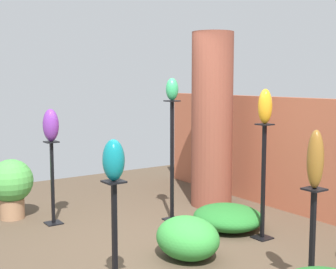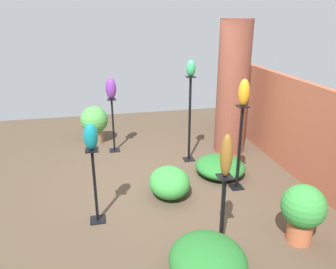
{
  "view_description": "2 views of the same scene",
  "coord_description": "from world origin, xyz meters",
  "px_view_note": "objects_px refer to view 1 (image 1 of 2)",
  "views": [
    {
      "loc": [
        4.19,
        -2.8,
        1.82
      ],
      "look_at": [
        -0.24,
        0.27,
        1.2
      ],
      "focal_mm": 50.0,
      "sensor_mm": 36.0,
      "label": 1
    },
    {
      "loc": [
        4.72,
        -0.94,
        2.58
      ],
      "look_at": [
        0.09,
        0.08,
        0.83
      ],
      "focal_mm": 35.0,
      "sensor_mm": 36.0,
      "label": 2
    }
  ],
  "objects_px": {
    "art_vase_jade": "(172,89)",
    "potted_plant_near_pillar": "(11,184)",
    "brick_pillar": "(212,120)",
    "art_vase_bronze": "(315,159)",
    "pedestal_jade": "(172,165)",
    "art_vase_violet": "(51,125)",
    "pedestal_violet": "(53,187)",
    "art_vase_amber": "(265,106)",
    "pedestal_teal": "(115,248)",
    "pedestal_amber": "(263,186)",
    "art_vase_teal": "(114,160)",
    "pedestal_bronze": "(312,249)"
  },
  "relations": [
    {
      "from": "art_vase_amber",
      "to": "art_vase_bronze",
      "type": "bearing_deg",
      "value": -30.51
    },
    {
      "from": "brick_pillar",
      "to": "pedestal_teal",
      "type": "relative_size",
      "value": 2.45
    },
    {
      "from": "pedestal_violet",
      "to": "pedestal_bronze",
      "type": "xyz_separation_m",
      "value": [
        3.2,
        1.03,
        -0.06
      ]
    },
    {
      "from": "pedestal_violet",
      "to": "art_vase_bronze",
      "type": "distance_m",
      "value": 3.43
    },
    {
      "from": "art_vase_teal",
      "to": "pedestal_bronze",
      "type": "bearing_deg",
      "value": 58.27
    },
    {
      "from": "pedestal_violet",
      "to": "art_vase_jade",
      "type": "bearing_deg",
      "value": 61.18
    },
    {
      "from": "pedestal_teal",
      "to": "art_vase_bronze",
      "type": "xyz_separation_m",
      "value": [
        0.86,
        1.39,
        0.72
      ]
    },
    {
      "from": "art_vase_amber",
      "to": "art_vase_teal",
      "type": "bearing_deg",
      "value": -78.82
    },
    {
      "from": "pedestal_teal",
      "to": "art_vase_violet",
      "type": "relative_size",
      "value": 2.51
    },
    {
      "from": "pedestal_teal",
      "to": "art_vase_teal",
      "type": "height_order",
      "value": "art_vase_teal"
    },
    {
      "from": "art_vase_jade",
      "to": "pedestal_teal",
      "type": "bearing_deg",
      "value": -46.73
    },
    {
      "from": "pedestal_teal",
      "to": "art_vase_amber",
      "type": "bearing_deg",
      "value": 101.18
    },
    {
      "from": "pedestal_teal",
      "to": "art_vase_teal",
      "type": "xyz_separation_m",
      "value": [
        0.0,
        0.0,
        0.73
      ]
    },
    {
      "from": "pedestal_bronze",
      "to": "potted_plant_near_pillar",
      "type": "bearing_deg",
      "value": -159.68
    },
    {
      "from": "art_vase_jade",
      "to": "art_vase_amber",
      "type": "relative_size",
      "value": 0.72
    },
    {
      "from": "art_vase_bronze",
      "to": "pedestal_teal",
      "type": "bearing_deg",
      "value": -121.73
    },
    {
      "from": "pedestal_bronze",
      "to": "art_vase_bronze",
      "type": "distance_m",
      "value": 0.76
    },
    {
      "from": "pedestal_violet",
      "to": "art_vase_amber",
      "type": "xyz_separation_m",
      "value": [
        1.91,
        1.78,
        1.05
      ]
    },
    {
      "from": "pedestal_teal",
      "to": "art_vase_jade",
      "type": "xyz_separation_m",
      "value": [
        -1.6,
        1.7,
        1.25
      ]
    },
    {
      "from": "art_vase_violet",
      "to": "art_vase_bronze",
      "type": "bearing_deg",
      "value": 17.75
    },
    {
      "from": "art_vase_bronze",
      "to": "pedestal_violet",
      "type": "bearing_deg",
      "value": -162.25
    },
    {
      "from": "brick_pillar",
      "to": "art_vase_jade",
      "type": "relative_size",
      "value": 8.87
    },
    {
      "from": "pedestal_teal",
      "to": "art_vase_teal",
      "type": "bearing_deg",
      "value": 0.0
    },
    {
      "from": "pedestal_jade",
      "to": "art_vase_amber",
      "type": "distance_m",
      "value": 1.5
    },
    {
      "from": "pedestal_jade",
      "to": "art_vase_violet",
      "type": "bearing_deg",
      "value": -118.82
    },
    {
      "from": "pedestal_teal",
      "to": "art_vase_amber",
      "type": "relative_size",
      "value": 2.61
    },
    {
      "from": "art_vase_teal",
      "to": "brick_pillar",
      "type": "bearing_deg",
      "value": 125.97
    },
    {
      "from": "art_vase_teal",
      "to": "pedestal_amber",
      "type": "bearing_deg",
      "value": 101.18
    },
    {
      "from": "brick_pillar",
      "to": "art_vase_violet",
      "type": "distance_m",
      "value": 2.3
    },
    {
      "from": "pedestal_jade",
      "to": "pedestal_amber",
      "type": "height_order",
      "value": "pedestal_jade"
    },
    {
      "from": "potted_plant_near_pillar",
      "to": "pedestal_amber",
      "type": "bearing_deg",
      "value": 41.15
    },
    {
      "from": "brick_pillar",
      "to": "art_vase_violet",
      "type": "bearing_deg",
      "value": -100.94
    },
    {
      "from": "potted_plant_near_pillar",
      "to": "art_vase_violet",
      "type": "bearing_deg",
      "value": 33.75
    },
    {
      "from": "pedestal_bronze",
      "to": "art_vase_violet",
      "type": "distance_m",
      "value": 3.47
    },
    {
      "from": "art_vase_amber",
      "to": "potted_plant_near_pillar",
      "type": "bearing_deg",
      "value": -138.85
    },
    {
      "from": "pedestal_bronze",
      "to": "art_vase_amber",
      "type": "relative_size",
      "value": 2.4
    },
    {
      "from": "art_vase_violet",
      "to": "pedestal_amber",
      "type": "bearing_deg",
      "value": 42.98
    },
    {
      "from": "art_vase_jade",
      "to": "art_vase_bronze",
      "type": "bearing_deg",
      "value": -7.18
    },
    {
      "from": "pedestal_violet",
      "to": "art_vase_teal",
      "type": "bearing_deg",
      "value": -8.95
    },
    {
      "from": "pedestal_bronze",
      "to": "art_vase_jade",
      "type": "height_order",
      "value": "art_vase_jade"
    },
    {
      "from": "brick_pillar",
      "to": "art_vase_bronze",
      "type": "distance_m",
      "value": 3.03
    },
    {
      "from": "pedestal_bronze",
      "to": "pedestal_violet",
      "type": "bearing_deg",
      "value": -162.25
    },
    {
      "from": "pedestal_jade",
      "to": "art_vase_amber",
      "type": "height_order",
      "value": "art_vase_amber"
    },
    {
      "from": "art_vase_jade",
      "to": "potted_plant_near_pillar",
      "type": "distance_m",
      "value": 2.46
    },
    {
      "from": "pedestal_bronze",
      "to": "potted_plant_near_pillar",
      "type": "height_order",
      "value": "pedestal_bronze"
    },
    {
      "from": "pedestal_violet",
      "to": "art_vase_amber",
      "type": "relative_size",
      "value": 2.71
    },
    {
      "from": "pedestal_violet",
      "to": "art_vase_bronze",
      "type": "relative_size",
      "value": 2.19
    },
    {
      "from": "brick_pillar",
      "to": "art_vase_bronze",
      "type": "bearing_deg",
      "value": -23.97
    },
    {
      "from": "art_vase_bronze",
      "to": "pedestal_amber",
      "type": "bearing_deg",
      "value": 149.49
    },
    {
      "from": "art_vase_amber",
      "to": "pedestal_teal",
      "type": "bearing_deg",
      "value": -78.82
    }
  ]
}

